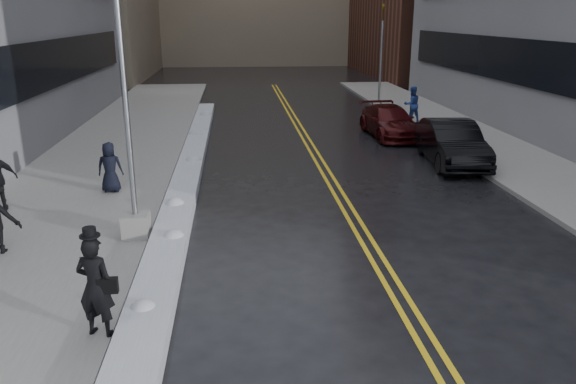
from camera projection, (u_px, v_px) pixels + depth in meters
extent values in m
plane|color=black|center=(273.00, 270.00, 12.62)|extent=(160.00, 160.00, 0.00)
cube|color=gray|center=(106.00, 162.00, 21.57)|extent=(5.50, 50.00, 0.15)
cube|color=gray|center=(499.00, 153.00, 22.99)|extent=(4.00, 50.00, 0.15)
cube|color=gold|center=(314.00, 159.00, 22.32)|extent=(0.12, 50.00, 0.01)
cube|color=gold|center=(322.00, 159.00, 22.35)|extent=(0.12, 50.00, 0.01)
cube|color=silver|center=(189.00, 172.00, 19.94)|extent=(0.90, 30.00, 0.34)
cube|color=gray|center=(136.00, 225.00, 14.09)|extent=(0.65, 0.65, 0.60)
cylinder|color=gray|center=(123.00, 71.00, 12.94)|extent=(0.14, 0.14, 7.00)
cylinder|color=maroon|center=(477.00, 145.00, 22.79)|extent=(0.24, 0.24, 0.60)
sphere|color=maroon|center=(477.00, 138.00, 22.70)|extent=(0.26, 0.26, 0.26)
cylinder|color=maroon|center=(477.00, 144.00, 22.77)|extent=(0.25, 0.10, 0.10)
cylinder|color=gray|center=(381.00, 62.00, 35.37)|extent=(0.14, 0.14, 5.00)
imported|color=#594C0C|center=(383.00, 12.00, 34.46)|extent=(0.16, 0.20, 1.00)
imported|color=black|center=(95.00, 286.00, 9.57)|extent=(0.77, 0.61, 1.83)
imported|color=black|center=(110.00, 167.00, 17.54)|extent=(0.78, 0.51, 1.59)
imported|color=navy|center=(412.00, 104.00, 28.98)|extent=(1.02, 0.86, 1.85)
imported|color=black|center=(452.00, 143.00, 21.39)|extent=(2.19, 5.16, 1.65)
imported|color=#36080A|center=(390.00, 122.00, 26.32)|extent=(2.19, 4.96, 1.42)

